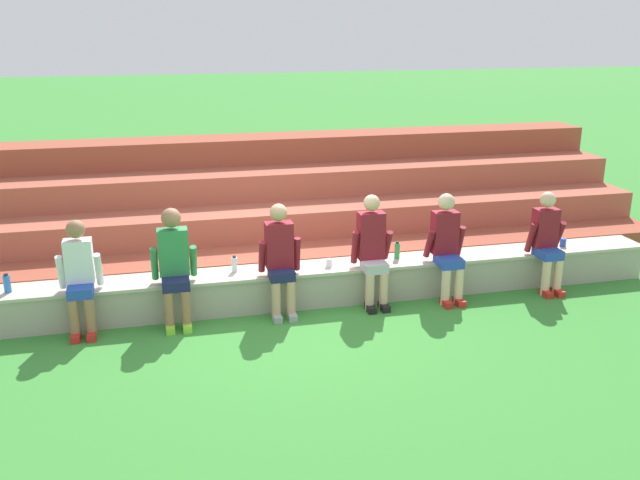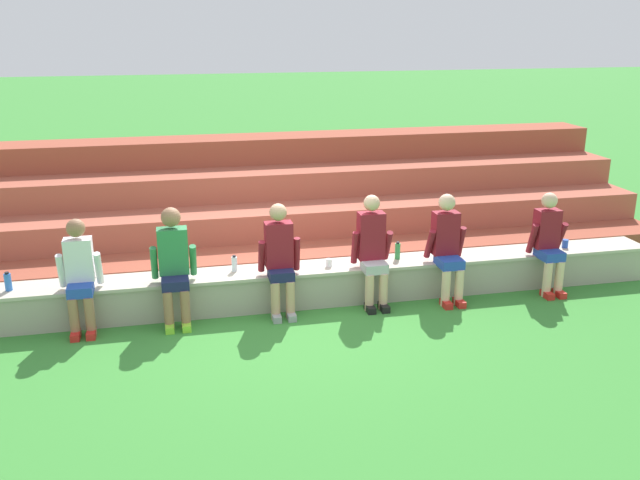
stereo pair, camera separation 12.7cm
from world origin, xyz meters
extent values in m
plane|color=#388433|center=(0.00, 0.00, 0.00)|extent=(80.00, 80.00, 0.00)
cube|color=#A8A08E|center=(0.00, 0.25, 0.24)|extent=(9.82, 0.50, 0.47)
cube|color=#BCB39F|center=(0.00, 0.25, 0.46)|extent=(9.86, 0.54, 0.04)
cube|color=#9E4833|center=(0.00, 1.14, 0.20)|extent=(11.67, 0.77, 0.41)
cube|color=#AC5541|center=(0.00, 1.91, 0.41)|extent=(11.67, 0.77, 0.81)
cube|color=#A9523E|center=(0.00, 2.68, 0.61)|extent=(11.67, 0.77, 1.22)
cube|color=#9E4733|center=(0.00, 3.45, 0.81)|extent=(11.67, 0.77, 1.63)
cylinder|color=#996B4C|center=(-2.54, -0.17, 0.24)|extent=(0.11, 0.11, 0.47)
cylinder|color=#996B4C|center=(-2.37, -0.17, 0.24)|extent=(0.11, 0.11, 0.47)
cube|color=red|center=(-2.54, -0.21, 0.04)|extent=(0.10, 0.22, 0.08)
cube|color=red|center=(-2.37, -0.21, 0.04)|extent=(0.10, 0.22, 0.08)
cube|color=#2347B2|center=(-2.46, -0.06, 0.53)|extent=(0.28, 0.28, 0.12)
cube|color=white|center=(-2.46, 0.11, 0.83)|extent=(0.31, 0.20, 0.50)
sphere|color=#996B4C|center=(-2.46, 0.11, 1.21)|extent=(0.21, 0.21, 0.21)
cylinder|color=white|center=(-2.66, 0.09, 0.72)|extent=(0.08, 0.19, 0.43)
cylinder|color=white|center=(-2.25, 0.09, 0.72)|extent=(0.08, 0.22, 0.42)
cylinder|color=#996B4C|center=(-1.50, -0.20, 0.24)|extent=(0.11, 0.11, 0.47)
cylinder|color=#996B4C|center=(-1.31, -0.20, 0.24)|extent=(0.11, 0.11, 0.47)
cube|color=#8CD833|center=(-1.50, -0.24, 0.04)|extent=(0.10, 0.22, 0.08)
cube|color=#8CD833|center=(-1.31, -0.24, 0.04)|extent=(0.10, 0.22, 0.08)
cube|color=#191E47|center=(-1.40, -0.07, 0.53)|extent=(0.31, 0.31, 0.12)
cube|color=#2D7F47|center=(-1.40, 0.11, 0.86)|extent=(0.35, 0.20, 0.55)
sphere|color=#996B4C|center=(-1.40, 0.11, 1.27)|extent=(0.23, 0.23, 0.23)
cylinder|color=#2D7F47|center=(-1.63, 0.09, 0.73)|extent=(0.08, 0.19, 0.43)
cylinder|color=#2D7F47|center=(-1.18, 0.09, 0.73)|extent=(0.08, 0.23, 0.42)
cylinder|color=tan|center=(-0.25, -0.18, 0.24)|extent=(0.11, 0.11, 0.47)
cylinder|color=tan|center=(-0.07, -0.18, 0.24)|extent=(0.11, 0.11, 0.47)
cube|color=#99999E|center=(-0.25, -0.22, 0.04)|extent=(0.10, 0.22, 0.08)
cube|color=#99999E|center=(-0.07, -0.22, 0.04)|extent=(0.10, 0.22, 0.08)
cube|color=#191E47|center=(-0.16, -0.07, 0.53)|extent=(0.30, 0.29, 0.12)
cube|color=maroon|center=(-0.16, 0.06, 0.86)|extent=(0.33, 0.20, 0.56)
sphere|color=tan|center=(-0.16, 0.06, 1.26)|extent=(0.21, 0.21, 0.21)
cylinder|color=maroon|center=(-0.37, 0.04, 0.73)|extent=(0.08, 0.21, 0.42)
cylinder|color=maroon|center=(0.06, 0.04, 0.73)|extent=(0.08, 0.14, 0.43)
cylinder|color=#DBAD89|center=(0.92, -0.17, 0.24)|extent=(0.11, 0.11, 0.47)
cylinder|color=#DBAD89|center=(1.10, -0.17, 0.24)|extent=(0.11, 0.11, 0.47)
cube|color=black|center=(0.92, -0.21, 0.04)|extent=(0.10, 0.22, 0.08)
cube|color=black|center=(1.10, -0.21, 0.04)|extent=(0.10, 0.22, 0.08)
cube|color=#B2B2B7|center=(1.01, -0.06, 0.53)|extent=(0.29, 0.28, 0.12)
cube|color=maroon|center=(1.01, 0.11, 0.88)|extent=(0.32, 0.20, 0.59)
sphere|color=#DBAD89|center=(1.01, 0.11, 1.30)|extent=(0.20, 0.20, 0.20)
cylinder|color=maroon|center=(0.80, 0.09, 0.74)|extent=(0.08, 0.16, 0.43)
cylinder|color=maroon|center=(1.22, 0.09, 0.74)|extent=(0.08, 0.24, 0.42)
cylinder|color=beige|center=(1.90, -0.24, 0.24)|extent=(0.11, 0.11, 0.47)
cylinder|color=beige|center=(2.08, -0.24, 0.24)|extent=(0.11, 0.11, 0.47)
cube|color=red|center=(1.90, -0.28, 0.04)|extent=(0.10, 0.22, 0.08)
cube|color=red|center=(2.08, -0.28, 0.04)|extent=(0.10, 0.22, 0.08)
cube|color=#2347B2|center=(1.99, -0.10, 0.53)|extent=(0.29, 0.35, 0.12)
cube|color=maroon|center=(1.99, 0.08, 0.86)|extent=(0.32, 0.20, 0.55)
sphere|color=beige|center=(1.99, 0.08, 1.26)|extent=(0.21, 0.21, 0.21)
cylinder|color=maroon|center=(1.78, 0.06, 0.73)|extent=(0.08, 0.24, 0.42)
cylinder|color=maroon|center=(2.20, 0.06, 0.73)|extent=(0.08, 0.19, 0.43)
cylinder|color=beige|center=(3.30, -0.24, 0.24)|extent=(0.11, 0.11, 0.47)
cylinder|color=beige|center=(3.47, -0.24, 0.24)|extent=(0.11, 0.11, 0.47)
cube|color=red|center=(3.30, -0.28, 0.04)|extent=(0.10, 0.22, 0.08)
cube|color=red|center=(3.47, -0.28, 0.04)|extent=(0.10, 0.22, 0.08)
cube|color=#2347B2|center=(3.38, -0.10, 0.53)|extent=(0.28, 0.35, 0.12)
cube|color=maroon|center=(3.38, 0.03, 0.84)|extent=(0.31, 0.20, 0.51)
sphere|color=beige|center=(3.38, 0.03, 1.21)|extent=(0.20, 0.20, 0.20)
cylinder|color=maroon|center=(3.18, 0.01, 0.72)|extent=(0.08, 0.20, 0.42)
cylinder|color=maroon|center=(3.59, 0.01, 0.72)|extent=(0.08, 0.24, 0.42)
cylinder|color=green|center=(1.44, 0.30, 0.58)|extent=(0.07, 0.07, 0.21)
cylinder|color=black|center=(1.44, 0.30, 0.70)|extent=(0.04, 0.04, 0.02)
cylinder|color=blue|center=(-3.27, 0.23, 0.58)|extent=(0.08, 0.08, 0.20)
cylinder|color=black|center=(-3.27, 0.23, 0.69)|extent=(0.05, 0.05, 0.02)
cylinder|color=silver|center=(-0.67, 0.31, 0.57)|extent=(0.07, 0.07, 0.18)
cylinder|color=black|center=(-0.67, 0.31, 0.67)|extent=(0.04, 0.04, 0.02)
cylinder|color=blue|center=(3.82, 0.25, 0.53)|extent=(0.08, 0.08, 0.11)
cylinder|color=white|center=(0.50, 0.21, 0.53)|extent=(0.08, 0.08, 0.10)
camera|label=1|loc=(-1.53, -7.73, 3.44)|focal=38.85mm
camera|label=2|loc=(-1.40, -7.76, 3.44)|focal=38.85mm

